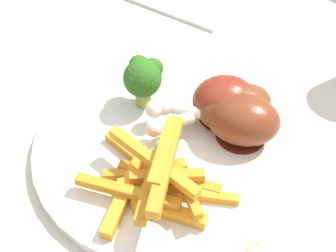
{
  "coord_description": "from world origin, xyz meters",
  "views": [
    {
      "loc": [
        0.17,
        -0.19,
        1.07
      ],
      "look_at": [
        -0.03,
        0.02,
        0.76
      ],
      "focal_mm": 45.61,
      "sensor_mm": 36.0,
      "label": 1
    }
  ],
  "objects_px": {
    "broccoli_floret_front": "(143,77)",
    "chicken_drumstick_extra": "(221,101)",
    "dining_table": "(178,230)",
    "carrot_fries_pile": "(155,177)",
    "dinner_plate": "(168,143)",
    "chicken_drumstick_near": "(239,119)",
    "fork": "(160,9)",
    "chicken_drumstick_far": "(227,106)"
  },
  "relations": [
    {
      "from": "broccoli_floret_front",
      "to": "chicken_drumstick_extra",
      "type": "height_order",
      "value": "broccoli_floret_front"
    },
    {
      "from": "dining_table",
      "to": "carrot_fries_pile",
      "type": "distance_m",
      "value": 0.14
    },
    {
      "from": "dinner_plate",
      "to": "chicken_drumstick_near",
      "type": "bearing_deg",
      "value": 48.88
    },
    {
      "from": "broccoli_floret_front",
      "to": "fork",
      "type": "relative_size",
      "value": 0.3
    },
    {
      "from": "dining_table",
      "to": "chicken_drumstick_near",
      "type": "bearing_deg",
      "value": 78.37
    },
    {
      "from": "dining_table",
      "to": "fork",
      "type": "distance_m",
      "value": 0.32
    },
    {
      "from": "dinner_plate",
      "to": "chicken_drumstick_near",
      "type": "distance_m",
      "value": 0.08
    },
    {
      "from": "carrot_fries_pile",
      "to": "chicken_drumstick_far",
      "type": "xyz_separation_m",
      "value": [
        -0.01,
        0.11,
        0.01
      ]
    },
    {
      "from": "carrot_fries_pile",
      "to": "chicken_drumstick_near",
      "type": "bearing_deg",
      "value": 82.62
    },
    {
      "from": "chicken_drumstick_near",
      "to": "chicken_drumstick_extra",
      "type": "bearing_deg",
      "value": 164.77
    },
    {
      "from": "chicken_drumstick_near",
      "to": "dinner_plate",
      "type": "bearing_deg",
      "value": -131.12
    },
    {
      "from": "carrot_fries_pile",
      "to": "broccoli_floret_front",
      "type": "bearing_deg",
      "value": 141.07
    },
    {
      "from": "chicken_drumstick_extra",
      "to": "broccoli_floret_front",
      "type": "bearing_deg",
      "value": -151.93
    },
    {
      "from": "dining_table",
      "to": "chicken_drumstick_near",
      "type": "height_order",
      "value": "chicken_drumstick_near"
    },
    {
      "from": "chicken_drumstick_near",
      "to": "chicken_drumstick_far",
      "type": "distance_m",
      "value": 0.02
    },
    {
      "from": "carrot_fries_pile",
      "to": "fork",
      "type": "bearing_deg",
      "value": 134.08
    },
    {
      "from": "dining_table",
      "to": "fork",
      "type": "height_order",
      "value": "fork"
    },
    {
      "from": "fork",
      "to": "dining_table",
      "type": "bearing_deg",
      "value": -50.83
    },
    {
      "from": "dining_table",
      "to": "chicken_drumstick_extra",
      "type": "bearing_deg",
      "value": 101.3
    },
    {
      "from": "dinner_plate",
      "to": "chicken_drumstick_near",
      "type": "xyz_separation_m",
      "value": [
        0.05,
        0.05,
        0.03
      ]
    },
    {
      "from": "chicken_drumstick_far",
      "to": "chicken_drumstick_extra",
      "type": "distance_m",
      "value": 0.01
    },
    {
      "from": "fork",
      "to": "broccoli_floret_front",
      "type": "bearing_deg",
      "value": -59.18
    },
    {
      "from": "broccoli_floret_front",
      "to": "chicken_drumstick_far",
      "type": "xyz_separation_m",
      "value": [
        0.08,
        0.04,
        -0.01
      ]
    },
    {
      "from": "broccoli_floret_front",
      "to": "fork",
      "type": "height_order",
      "value": "broccoli_floret_front"
    },
    {
      "from": "broccoli_floret_front",
      "to": "carrot_fries_pile",
      "type": "bearing_deg",
      "value": -38.93
    },
    {
      "from": "chicken_drumstick_near",
      "to": "chicken_drumstick_extra",
      "type": "height_order",
      "value": "same"
    },
    {
      "from": "dining_table",
      "to": "chicken_drumstick_far",
      "type": "relative_size",
      "value": 7.45
    },
    {
      "from": "dinner_plate",
      "to": "broccoli_floret_front",
      "type": "height_order",
      "value": "broccoli_floret_front"
    },
    {
      "from": "dining_table",
      "to": "dinner_plate",
      "type": "bearing_deg",
      "value": 152.49
    },
    {
      "from": "broccoli_floret_front",
      "to": "chicken_drumstick_near",
      "type": "distance_m",
      "value": 0.11
    },
    {
      "from": "chicken_drumstick_near",
      "to": "fork",
      "type": "height_order",
      "value": "chicken_drumstick_near"
    },
    {
      "from": "chicken_drumstick_far",
      "to": "fork",
      "type": "height_order",
      "value": "chicken_drumstick_far"
    },
    {
      "from": "broccoli_floret_front",
      "to": "fork",
      "type": "bearing_deg",
      "value": 130.2
    },
    {
      "from": "chicken_drumstick_far",
      "to": "fork",
      "type": "distance_m",
      "value": 0.25
    },
    {
      "from": "broccoli_floret_front",
      "to": "chicken_drumstick_far",
      "type": "height_order",
      "value": "broccoli_floret_front"
    },
    {
      "from": "broccoli_floret_front",
      "to": "chicken_drumstick_extra",
      "type": "bearing_deg",
      "value": 28.07
    },
    {
      "from": "dinner_plate",
      "to": "broccoli_floret_front",
      "type": "bearing_deg",
      "value": 159.14
    },
    {
      "from": "dinner_plate",
      "to": "chicken_drumstick_extra",
      "type": "bearing_deg",
      "value": 74.98
    },
    {
      "from": "dinner_plate",
      "to": "chicken_drumstick_far",
      "type": "distance_m",
      "value": 0.07
    },
    {
      "from": "dinner_plate",
      "to": "carrot_fries_pile",
      "type": "xyz_separation_m",
      "value": [
        0.03,
        -0.05,
        0.02
      ]
    },
    {
      "from": "fork",
      "to": "chicken_drumstick_far",
      "type": "bearing_deg",
      "value": -38.23
    },
    {
      "from": "carrot_fries_pile",
      "to": "chicken_drumstick_far",
      "type": "bearing_deg",
      "value": 93.75
    }
  ]
}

